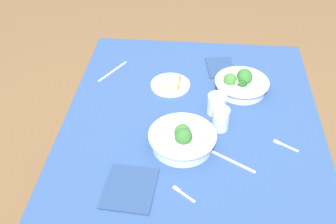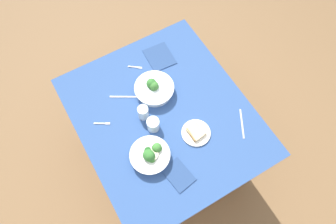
{
  "view_description": "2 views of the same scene",
  "coord_description": "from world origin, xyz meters",
  "px_view_note": "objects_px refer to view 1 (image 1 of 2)",
  "views": [
    {
      "loc": [
        -1.29,
        -0.02,
        1.82
      ],
      "look_at": [
        0.01,
        0.1,
        0.74
      ],
      "focal_mm": 44.15,
      "sensor_mm": 36.0,
      "label": 1
    },
    {
      "loc": [
        0.75,
        -0.41,
        2.54
      ],
      "look_at": [
        -0.0,
        0.03,
        0.74
      ],
      "focal_mm": 34.41,
      "sensor_mm": 36.0,
      "label": 2
    }
  ],
  "objects_px": {
    "fork_by_near_bowl": "(183,194)",
    "napkin_folded_lower": "(220,67)",
    "water_glass_center": "(217,104)",
    "broccoli_bowl_near": "(241,83)",
    "table_knife_right": "(113,71)",
    "water_glass_side": "(221,119)",
    "napkin_folded_upper": "(130,188)",
    "fork_by_far_bowl": "(285,145)",
    "bread_side_plate": "(171,84)",
    "broccoli_bowl_far": "(182,139)",
    "table_knife_left": "(232,161)"
  },
  "relations": [
    {
      "from": "water_glass_center",
      "to": "water_glass_side",
      "type": "height_order",
      "value": "water_glass_side"
    },
    {
      "from": "bread_side_plate",
      "to": "napkin_folded_lower",
      "type": "bearing_deg",
      "value": -53.19
    },
    {
      "from": "water_glass_side",
      "to": "broccoli_bowl_far",
      "type": "bearing_deg",
      "value": 129.74
    },
    {
      "from": "fork_by_far_bowl",
      "to": "table_knife_right",
      "type": "height_order",
      "value": "same"
    },
    {
      "from": "fork_by_near_bowl",
      "to": "napkin_folded_lower",
      "type": "bearing_deg",
      "value": -62.0
    },
    {
      "from": "bread_side_plate",
      "to": "fork_by_near_bowl",
      "type": "xyz_separation_m",
      "value": [
        -0.61,
        -0.09,
        -0.01
      ]
    },
    {
      "from": "table_knife_left",
      "to": "table_knife_right",
      "type": "relative_size",
      "value": 0.96
    },
    {
      "from": "fork_by_far_bowl",
      "to": "napkin_folded_upper",
      "type": "relative_size",
      "value": 0.46
    },
    {
      "from": "fork_by_near_bowl",
      "to": "table_knife_left",
      "type": "xyz_separation_m",
      "value": [
        0.16,
        -0.17,
        -0.0
      ]
    },
    {
      "from": "fork_by_near_bowl",
      "to": "napkin_folded_upper",
      "type": "relative_size",
      "value": 0.42
    },
    {
      "from": "broccoli_bowl_near",
      "to": "napkin_folded_upper",
      "type": "relative_size",
      "value": 1.19
    },
    {
      "from": "water_glass_center",
      "to": "table_knife_right",
      "type": "bearing_deg",
      "value": 62.21
    },
    {
      "from": "bread_side_plate",
      "to": "napkin_folded_lower",
      "type": "height_order",
      "value": "bread_side_plate"
    },
    {
      "from": "bread_side_plate",
      "to": "broccoli_bowl_far",
      "type": "bearing_deg",
      "value": -168.72
    },
    {
      "from": "broccoli_bowl_near",
      "to": "broccoli_bowl_far",
      "type": "bearing_deg",
      "value": 148.03
    },
    {
      "from": "broccoli_bowl_near",
      "to": "napkin_folded_lower",
      "type": "distance_m",
      "value": 0.2
    },
    {
      "from": "fork_by_far_bowl",
      "to": "bread_side_plate",
      "type": "bearing_deg",
      "value": -5.3
    },
    {
      "from": "table_knife_left",
      "to": "table_knife_right",
      "type": "distance_m",
      "value": 0.76
    },
    {
      "from": "water_glass_side",
      "to": "napkin_folded_upper",
      "type": "xyz_separation_m",
      "value": [
        -0.34,
        0.3,
        -0.04
      ]
    },
    {
      "from": "water_glass_center",
      "to": "broccoli_bowl_near",
      "type": "bearing_deg",
      "value": -33.91
    },
    {
      "from": "bread_side_plate",
      "to": "fork_by_near_bowl",
      "type": "height_order",
      "value": "bread_side_plate"
    },
    {
      "from": "broccoli_bowl_near",
      "to": "water_glass_center",
      "type": "relative_size",
      "value": 2.8
    },
    {
      "from": "bread_side_plate",
      "to": "table_knife_right",
      "type": "distance_m",
      "value": 0.29
    },
    {
      "from": "table_knife_right",
      "to": "fork_by_near_bowl",
      "type": "bearing_deg",
      "value": 57.65
    },
    {
      "from": "broccoli_bowl_far",
      "to": "fork_by_near_bowl",
      "type": "xyz_separation_m",
      "value": [
        -0.23,
        -0.02,
        -0.04
      ]
    },
    {
      "from": "fork_by_near_bowl",
      "to": "napkin_folded_upper",
      "type": "bearing_deg",
      "value": 35.41
    },
    {
      "from": "table_knife_left",
      "to": "water_glass_side",
      "type": "bearing_deg",
      "value": 134.11
    },
    {
      "from": "water_glass_side",
      "to": "napkin_folded_lower",
      "type": "relative_size",
      "value": 0.55
    },
    {
      "from": "fork_by_near_bowl",
      "to": "broccoli_bowl_far",
      "type": "bearing_deg",
      "value": -48.02
    },
    {
      "from": "water_glass_side",
      "to": "fork_by_far_bowl",
      "type": "distance_m",
      "value": 0.26
    },
    {
      "from": "fork_by_far_bowl",
      "to": "fork_by_near_bowl",
      "type": "height_order",
      "value": "same"
    },
    {
      "from": "fork_by_far_bowl",
      "to": "fork_by_near_bowl",
      "type": "bearing_deg",
      "value": 67.06
    },
    {
      "from": "table_knife_left",
      "to": "napkin_folded_upper",
      "type": "height_order",
      "value": "napkin_folded_upper"
    },
    {
      "from": "fork_by_far_bowl",
      "to": "table_knife_right",
      "type": "bearing_deg",
      "value": 1.12
    },
    {
      "from": "water_glass_side",
      "to": "fork_by_far_bowl",
      "type": "relative_size",
      "value": 1.04
    },
    {
      "from": "broccoli_bowl_far",
      "to": "napkin_folded_lower",
      "type": "relative_size",
      "value": 1.47
    },
    {
      "from": "bread_side_plate",
      "to": "fork_by_near_bowl",
      "type": "distance_m",
      "value": 0.61
    },
    {
      "from": "water_glass_center",
      "to": "water_glass_side",
      "type": "bearing_deg",
      "value": -171.55
    },
    {
      "from": "broccoli_bowl_far",
      "to": "napkin_folded_upper",
      "type": "bearing_deg",
      "value": 143.32
    },
    {
      "from": "water_glass_center",
      "to": "table_knife_right",
      "type": "distance_m",
      "value": 0.55
    },
    {
      "from": "fork_by_far_bowl",
      "to": "broccoli_bowl_far",
      "type": "bearing_deg",
      "value": 36.95
    },
    {
      "from": "broccoli_bowl_far",
      "to": "bread_side_plate",
      "type": "bearing_deg",
      "value": 11.28
    },
    {
      "from": "broccoli_bowl_near",
      "to": "fork_by_near_bowl",
      "type": "bearing_deg",
      "value": 160.18
    },
    {
      "from": "water_glass_center",
      "to": "table_knife_left",
      "type": "height_order",
      "value": "water_glass_center"
    },
    {
      "from": "table_knife_left",
      "to": "table_knife_right",
      "type": "height_order",
      "value": "same"
    },
    {
      "from": "water_glass_side",
      "to": "napkin_folded_lower",
      "type": "xyz_separation_m",
      "value": [
        0.43,
        -0.01,
        -0.04
      ]
    },
    {
      "from": "water_glass_center",
      "to": "table_knife_left",
      "type": "xyz_separation_m",
      "value": [
        -0.28,
        -0.06,
        -0.04
      ]
    },
    {
      "from": "broccoli_bowl_far",
      "to": "water_glass_center",
      "type": "xyz_separation_m",
      "value": [
        0.22,
        -0.13,
        0.0
      ]
    },
    {
      "from": "broccoli_bowl_far",
      "to": "fork_by_near_bowl",
      "type": "relative_size",
      "value": 3.01
    },
    {
      "from": "fork_by_near_bowl",
      "to": "table_knife_right",
      "type": "distance_m",
      "value": 0.79
    }
  ]
}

